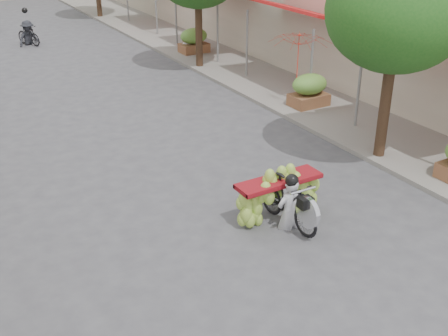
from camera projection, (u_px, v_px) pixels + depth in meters
ground at (310, 317)px, 9.21m from camera, size 120.00×120.00×0.00m
sidewalk_right at (222, 56)px, 24.02m from camera, size 4.00×60.00×0.12m
street_tree_near at (397, 12)px, 13.13m from camera, size 3.40×3.40×5.25m
produce_crate_mid at (309, 88)px, 17.94m from camera, size 1.20×0.88×1.16m
produce_crate_far at (194, 39)px, 24.15m from camera, size 1.20×0.88×1.16m
banana_motorbike at (285, 194)px, 11.60m from camera, size 2.20×1.92×2.02m
market_umbrella at (300, 32)px, 17.18m from camera, size 2.33×2.33×1.79m
pedestrian at (188, 31)px, 24.07m from camera, size 0.93×0.58×1.84m
bg_motorbike_b at (27, 26)px, 25.72m from camera, size 1.19×1.66×1.95m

